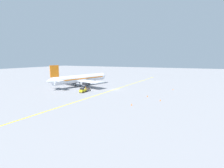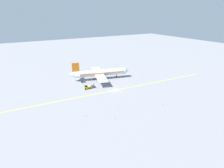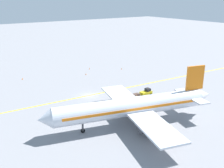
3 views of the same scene
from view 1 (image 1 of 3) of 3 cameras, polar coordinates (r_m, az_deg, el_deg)
The scene contains 10 objects.
ground_plane at distance 75.87m, azimuth 0.77°, elevation -1.82°, with size 400.00×400.00×0.00m, color gray.
apron_yellow_centreline at distance 75.87m, azimuth 0.77°, elevation -1.82°, with size 0.40×120.00×0.01m, color yellow.
airplane_at_gate at distance 85.31m, azimuth -10.37°, elevation 1.68°, with size 28.39×35.04×10.60m.
baggage_tug_white at distance 69.97m, azimuth -9.53°, elevation -2.04°, with size 1.83×3.05×2.11m.
baggage_cart_trailing at distance 72.62m, azimuth -7.98°, elevation -1.75°, with size 1.48×2.64×1.24m.
ground_crew_worker at distance 74.50m, azimuth -8.55°, elevation -1.39°, with size 0.26×0.58×1.68m.
traffic_cone_near_nose at distance 57.58m, azimuth 15.48°, elevation -5.09°, with size 0.32×0.32×0.55m, color orange.
traffic_cone_mid_apron at distance 50.62m, azimuth 6.43°, elevation -6.67°, with size 0.32×0.32×0.55m, color orange.
traffic_cone_by_wingtip at distance 79.32m, azimuth 19.25°, elevation -1.64°, with size 0.32×0.32×0.55m, color orange.
traffic_cone_far_edge at distance 62.70m, azimuth 11.49°, elevation -3.87°, with size 0.32×0.32×0.55m, color orange.
Camera 1 is at (31.15, -67.90, 13.25)m, focal length 28.00 mm.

